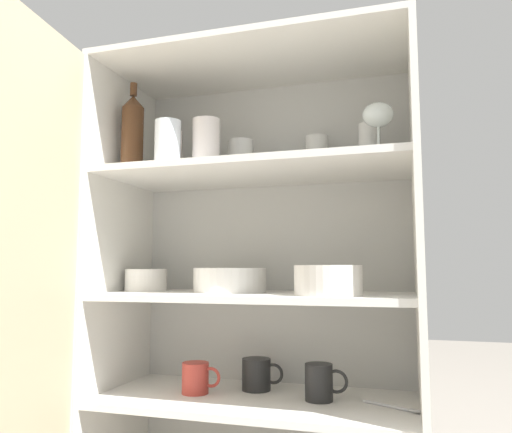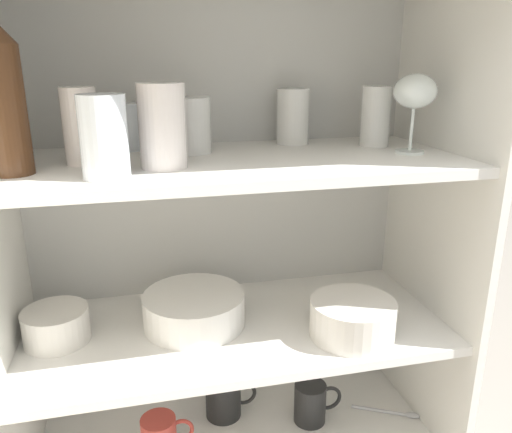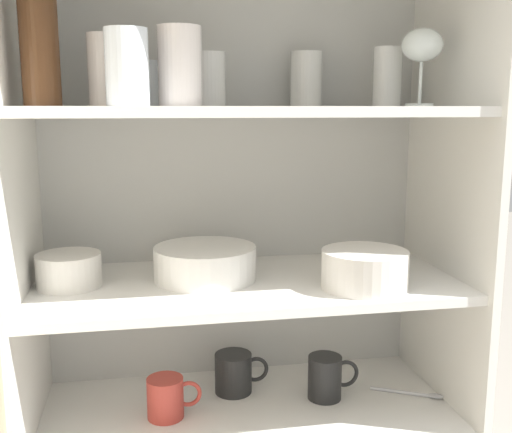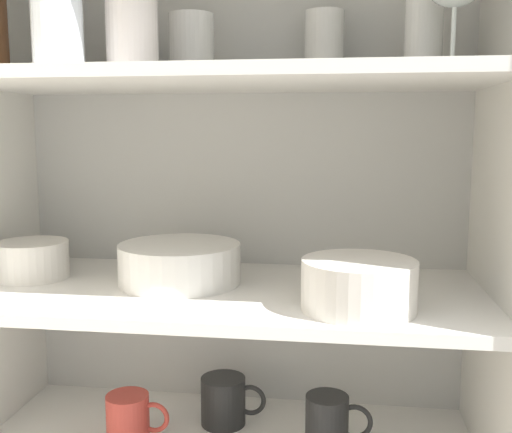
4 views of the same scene
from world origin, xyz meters
TOP-DOWN VIEW (x-y plane):
  - cupboard_back_panel at (0.00, 0.41)m, footprint 0.93×0.02m
  - cupboard_side_left at (-0.46, 0.20)m, footprint 0.02×0.43m
  - cupboard_side_right at (0.46, 0.20)m, footprint 0.02×0.43m
  - cupboard_top_panel at (0.00, 0.20)m, footprint 0.93×0.43m
  - shelf_board_lower at (0.00, 0.20)m, footprint 0.89×0.40m
  - shelf_board_middle at (0.00, 0.20)m, footprint 0.89×0.40m
  - shelf_board_upper at (0.00, 0.20)m, footprint 0.89×0.40m
  - cupboard_door at (-0.44, -0.25)m, footprint 0.07×0.46m
  - tumbler_glass_0 at (-0.28, 0.21)m, footprint 0.06×0.06m
  - tumbler_glass_1 at (-0.07, 0.28)m, footprint 0.08×0.08m
  - tumbler_glass_2 at (0.33, 0.27)m, footprint 0.06×0.06m
  - tumbler_glass_3 at (-0.14, 0.14)m, footprint 0.08×0.08m
  - tumbler_glass_4 at (-0.20, 0.34)m, footprint 0.07×0.07m
  - tumbler_glass_5 at (-0.23, 0.08)m, footprint 0.08×0.08m
  - tumbler_glass_6 at (0.16, 0.34)m, footprint 0.07×0.07m
  - wine_glass_0 at (0.36, 0.17)m, footprint 0.09×0.09m
  - wine_bottle at (-0.39, 0.14)m, footprint 0.07×0.07m
  - plate_stack_white at (-0.09, 0.22)m, footprint 0.22×0.22m
  - mixing_bowl_large at (0.23, 0.10)m, footprint 0.18×0.18m
  - serving_bowl_small at (-0.37, 0.22)m, footprint 0.13×0.13m
  - coffee_mug_primary at (0.18, 0.21)m, footprint 0.12×0.08m
  - coffee_mug_extra_1 at (-0.02, 0.27)m, footprint 0.13×0.09m
  - coffee_mug_extra_2 at (-0.18, 0.18)m, footprint 0.12×0.08m
  - serving_spoon at (0.39, 0.18)m, footprint 0.15×0.09m

SIDE VIEW (x-z plane):
  - shelf_board_lower at x=0.00m, z-range 0.29..0.31m
  - serving_spoon at x=0.39m, z-range 0.31..0.32m
  - coffee_mug_extra_2 at x=-0.18m, z-range 0.31..0.40m
  - coffee_mug_extra_1 at x=-0.02m, z-range 0.31..0.40m
  - coffee_mug_primary at x=0.18m, z-range 0.31..0.41m
  - shelf_board_middle at x=0.00m, z-range 0.58..0.60m
  - plate_stack_white at x=-0.09m, z-range 0.60..0.68m
  - serving_bowl_small at x=-0.37m, z-range 0.61..0.68m
  - mixing_bowl_large at x=0.23m, z-range 0.61..0.69m
  - cupboard_back_panel at x=0.00m, z-range 0.00..1.30m
  - cupboard_side_left at x=-0.46m, z-range 0.00..1.30m
  - cupboard_side_right at x=0.46m, z-range 0.00..1.30m
  - cupboard_door at x=-0.44m, z-range 0.00..1.30m
  - shelf_board_upper at x=0.00m, z-range 0.95..0.97m
  - tumbler_glass_4 at x=-0.20m, z-range 0.97..1.07m
  - tumbler_glass_1 at x=-0.07m, z-range 0.97..1.08m
  - tumbler_glass_6 at x=0.16m, z-range 0.97..1.09m
  - tumbler_glass_2 at x=0.33m, z-range 0.97..1.10m
  - tumbler_glass_5 at x=-0.23m, z-range 0.97..1.11m
  - tumbler_glass_0 at x=-0.28m, z-range 0.97..1.11m
  - tumbler_glass_3 at x=-0.14m, z-range 0.97..1.12m
  - wine_glass_0 at x=0.36m, z-range 1.01..1.17m
  - wine_bottle at x=-0.39m, z-range 0.95..1.24m
  - cupboard_top_panel at x=0.00m, z-range 1.30..1.31m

